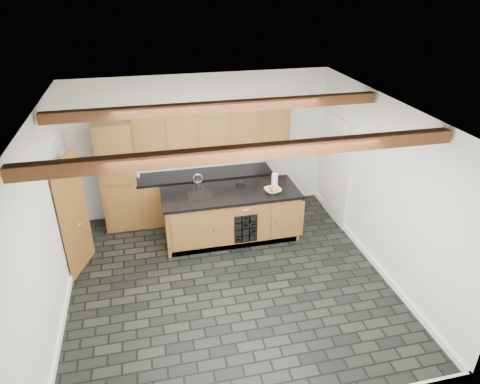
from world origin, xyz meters
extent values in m
plane|color=black|center=(0.00, 0.00, 0.00)|extent=(5.00, 5.00, 0.00)
plane|color=white|center=(0.00, 2.50, 1.40)|extent=(5.00, 0.00, 5.00)
plane|color=white|center=(-2.50, 0.00, 1.40)|extent=(0.00, 5.00, 5.00)
plane|color=white|center=(2.50, 0.00, 1.40)|extent=(0.00, 5.00, 5.00)
plane|color=white|center=(0.00, 0.00, 2.80)|extent=(5.00, 5.00, 0.00)
cube|color=#5C3217|center=(0.00, -1.20, 2.70)|extent=(4.90, 0.15, 0.15)
cube|color=#5C3217|center=(0.00, 0.60, 2.70)|extent=(4.90, 0.15, 0.15)
cube|color=white|center=(-2.48, 0.00, 0.05)|extent=(0.04, 5.00, 0.10)
cube|color=white|center=(2.48, 0.00, 0.05)|extent=(0.04, 5.00, 0.10)
cube|color=white|center=(-2.47, 1.30, 1.02)|extent=(0.06, 0.94, 2.04)
cube|color=olive|center=(-2.32, 0.95, 1.00)|extent=(0.31, 0.77, 2.00)
cube|color=white|center=(2.47, 1.50, 1.02)|extent=(0.06, 0.98, 2.04)
cube|color=black|center=(2.50, 1.50, 1.00)|extent=(0.02, 0.86, 1.96)
cube|color=olive|center=(-1.65, 2.20, 1.05)|extent=(0.65, 0.60, 2.10)
cube|color=olive|center=(-0.02, 2.20, 0.44)|extent=(2.60, 0.60, 0.88)
cube|color=black|center=(-0.02, 2.20, 0.91)|extent=(2.64, 0.62, 0.05)
cube|color=white|center=(-0.02, 2.49, 1.19)|extent=(2.60, 0.02, 0.52)
cube|color=olive|center=(-0.12, 2.33, 1.83)|extent=(2.40, 0.35, 0.75)
cube|color=olive|center=(1.38, 2.33, 1.70)|extent=(0.60, 0.35, 1.00)
cube|color=olive|center=(0.30, 1.30, 0.44)|extent=(2.40, 0.90, 0.88)
cube|color=black|center=(0.30, 1.30, 0.91)|extent=(2.46, 0.96, 0.05)
cube|color=olive|center=(-0.42, 0.84, 0.48)|extent=(0.80, 0.02, 0.70)
cube|color=olive|center=(1.25, 0.84, 0.48)|extent=(0.60, 0.02, 0.70)
cube|color=black|center=(0.48, 0.99, 0.40)|extent=(0.42, 0.30, 0.56)
cylinder|color=black|center=(0.48, 0.95, 0.61)|extent=(0.07, 0.26, 0.07)
cylinder|color=black|center=(0.62, 0.95, 0.33)|extent=(0.07, 0.26, 0.07)
cylinder|color=black|center=(0.62, 0.95, 0.47)|extent=(0.07, 0.26, 0.07)
cylinder|color=black|center=(0.34, 0.95, 0.19)|extent=(0.07, 0.26, 0.07)
cylinder|color=black|center=(0.48, 0.95, 0.47)|extent=(0.07, 0.26, 0.07)
cube|color=black|center=(-0.25, 1.30, 0.93)|extent=(0.45, 0.40, 0.02)
cylinder|color=silver|center=(-0.25, 1.48, 1.03)|extent=(0.02, 0.02, 0.20)
torus|color=silver|center=(-0.25, 1.48, 1.17)|extent=(0.18, 0.02, 0.18)
cylinder|color=silver|center=(-0.33, 1.48, 0.97)|extent=(0.02, 0.02, 0.08)
cylinder|color=silver|center=(-0.17, 1.48, 0.97)|extent=(0.02, 0.02, 0.08)
cube|color=black|center=(0.56, 1.52, 0.95)|extent=(0.19, 0.13, 0.04)
cylinder|color=black|center=(0.56, 1.52, 0.98)|extent=(0.12, 0.12, 0.02)
imported|color=beige|center=(1.04, 1.12, 0.97)|extent=(0.33, 0.33, 0.07)
sphere|color=#C63F1A|center=(1.09, 1.12, 1.00)|extent=(0.07, 0.07, 0.07)
sphere|color=#CE5E12|center=(1.05, 1.16, 1.00)|extent=(0.07, 0.07, 0.07)
sphere|color=#3D8223|center=(1.00, 1.14, 1.00)|extent=(0.07, 0.07, 0.07)
sphere|color=red|center=(1.00, 1.09, 1.00)|extent=(0.07, 0.07, 0.07)
sphere|color=yellow|center=(1.05, 1.07, 1.00)|extent=(0.07, 0.07, 0.07)
cylinder|color=white|center=(1.13, 1.32, 1.06)|extent=(0.11, 0.11, 0.26)
imported|color=white|center=(-1.30, 2.29, 0.97)|extent=(0.11, 0.11, 0.08)
camera|label=1|loc=(-1.07, -5.37, 4.43)|focal=32.00mm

